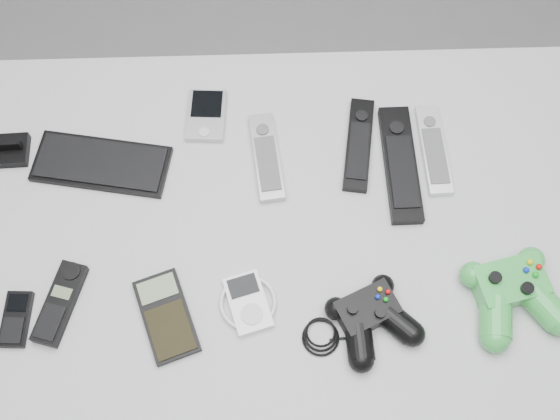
{
  "coord_description": "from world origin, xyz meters",
  "views": [
    {
      "loc": [
        -0.1,
        -0.38,
        1.86
      ],
      "look_at": [
        -0.08,
        0.1,
        0.81
      ],
      "focal_mm": 42.0,
      "sensor_mm": 36.0,
      "label": 1
    }
  ],
  "objects_px": {
    "remote_silver_b": "(433,149)",
    "controller_black": "(371,317)",
    "mp3_player": "(248,303)",
    "remote_silver_a": "(266,157)",
    "remote_black_b": "(400,163)",
    "controller_green": "(514,292)",
    "pda_keyboard": "(101,164)",
    "cordless_handset": "(60,303)",
    "mobile_phone": "(16,319)",
    "remote_black_a": "(359,144)",
    "desk": "(288,240)",
    "pda": "(206,115)",
    "calculator": "(166,316)"
  },
  "relations": [
    {
      "from": "remote_silver_b",
      "to": "controller_black",
      "type": "xyz_separation_m",
      "value": [
        -0.15,
        -0.32,
        0.01
      ]
    },
    {
      "from": "remote_silver_b",
      "to": "mp3_player",
      "type": "xyz_separation_m",
      "value": [
        -0.35,
        -0.28,
        -0.0
      ]
    },
    {
      "from": "remote_silver_a",
      "to": "controller_black",
      "type": "distance_m",
      "value": 0.35
    },
    {
      "from": "remote_black_b",
      "to": "controller_black",
      "type": "bearing_deg",
      "value": -106.29
    },
    {
      "from": "controller_green",
      "to": "pda_keyboard",
      "type": "bearing_deg",
      "value": 146.21
    },
    {
      "from": "remote_silver_b",
      "to": "cordless_handset",
      "type": "distance_m",
      "value": 0.72
    },
    {
      "from": "mp3_player",
      "to": "mobile_phone",
      "type": "bearing_deg",
      "value": 166.47
    },
    {
      "from": "remote_black_a",
      "to": "mp3_player",
      "type": "bearing_deg",
      "value": -116.0
    },
    {
      "from": "remote_silver_a",
      "to": "remote_silver_b",
      "type": "distance_m",
      "value": 0.31
    },
    {
      "from": "remote_black_b",
      "to": "mp3_player",
      "type": "xyz_separation_m",
      "value": [
        -0.28,
        -0.26,
        -0.0
      ]
    },
    {
      "from": "desk",
      "to": "mobile_phone",
      "type": "bearing_deg",
      "value": -161.01
    },
    {
      "from": "remote_black_a",
      "to": "mp3_player",
      "type": "height_order",
      "value": "remote_black_a"
    },
    {
      "from": "remote_black_b",
      "to": "remote_silver_b",
      "type": "height_order",
      "value": "remote_black_b"
    },
    {
      "from": "pda",
      "to": "controller_black",
      "type": "distance_m",
      "value": 0.49
    },
    {
      "from": "desk",
      "to": "cordless_handset",
      "type": "xyz_separation_m",
      "value": [
        -0.39,
        -0.13,
        0.08
      ]
    },
    {
      "from": "mobile_phone",
      "to": "pda_keyboard",
      "type": "bearing_deg",
      "value": 70.73
    },
    {
      "from": "controller_green",
      "to": "remote_silver_a",
      "type": "bearing_deg",
      "value": 132.81
    },
    {
      "from": "controller_black",
      "to": "controller_green",
      "type": "xyz_separation_m",
      "value": [
        0.24,
        0.03,
        0.0
      ]
    },
    {
      "from": "remote_black_a",
      "to": "controller_black",
      "type": "relative_size",
      "value": 0.83
    },
    {
      "from": "remote_silver_a",
      "to": "calculator",
      "type": "xyz_separation_m",
      "value": [
        -0.17,
        -0.3,
        -0.0
      ]
    },
    {
      "from": "desk",
      "to": "remote_silver_b",
      "type": "distance_m",
      "value": 0.32
    },
    {
      "from": "pda_keyboard",
      "to": "remote_silver_b",
      "type": "distance_m",
      "value": 0.62
    },
    {
      "from": "mp3_player",
      "to": "controller_black",
      "type": "distance_m",
      "value": 0.21
    },
    {
      "from": "mp3_player",
      "to": "controller_green",
      "type": "distance_m",
      "value": 0.44
    },
    {
      "from": "remote_silver_b",
      "to": "controller_green",
      "type": "xyz_separation_m",
      "value": [
        0.09,
        -0.28,
        0.02
      ]
    },
    {
      "from": "pda_keyboard",
      "to": "remote_black_b",
      "type": "height_order",
      "value": "remote_black_b"
    },
    {
      "from": "pda_keyboard",
      "to": "remote_black_b",
      "type": "xyz_separation_m",
      "value": [
        0.55,
        -0.02,
        0.0
      ]
    },
    {
      "from": "remote_black_a",
      "to": "mobile_phone",
      "type": "distance_m",
      "value": 0.67
    },
    {
      "from": "remote_black_a",
      "to": "remote_black_b",
      "type": "height_order",
      "value": "remote_black_b"
    },
    {
      "from": "calculator",
      "to": "controller_black",
      "type": "xyz_separation_m",
      "value": [
        0.34,
        -0.02,
        0.02
      ]
    },
    {
      "from": "controller_black",
      "to": "controller_green",
      "type": "distance_m",
      "value": 0.24
    },
    {
      "from": "remote_black_b",
      "to": "calculator",
      "type": "bearing_deg",
      "value": -147.57
    },
    {
      "from": "remote_black_b",
      "to": "cordless_handset",
      "type": "relative_size",
      "value": 1.67
    },
    {
      "from": "remote_silver_a",
      "to": "cordless_handset",
      "type": "xyz_separation_m",
      "value": [
        -0.35,
        -0.27,
        0.0
      ]
    },
    {
      "from": "pda",
      "to": "mp3_player",
      "type": "xyz_separation_m",
      "value": [
        0.08,
        -0.37,
        0.0
      ]
    },
    {
      "from": "desk",
      "to": "cordless_handset",
      "type": "height_order",
      "value": "cordless_handset"
    },
    {
      "from": "desk",
      "to": "remote_black_b",
      "type": "distance_m",
      "value": 0.25
    },
    {
      "from": "remote_black_b",
      "to": "controller_black",
      "type": "xyz_separation_m",
      "value": [
        -0.08,
        -0.29,
        0.01
      ]
    },
    {
      "from": "remote_black_b",
      "to": "pda",
      "type": "bearing_deg",
      "value": 161.26
    },
    {
      "from": "remote_silver_a",
      "to": "controller_black",
      "type": "bearing_deg",
      "value": -68.45
    },
    {
      "from": "pda_keyboard",
      "to": "pda",
      "type": "relative_size",
      "value": 2.22
    },
    {
      "from": "pda",
      "to": "remote_silver_b",
      "type": "relative_size",
      "value": 0.6
    },
    {
      "from": "pda_keyboard",
      "to": "pda",
      "type": "xyz_separation_m",
      "value": [
        0.19,
        0.1,
        0.0
      ]
    },
    {
      "from": "pda",
      "to": "mp3_player",
      "type": "relative_size",
      "value": 1.09
    },
    {
      "from": "desk",
      "to": "remote_black_b",
      "type": "height_order",
      "value": "remote_black_b"
    },
    {
      "from": "remote_black_a",
      "to": "desk",
      "type": "bearing_deg",
      "value": -121.79
    },
    {
      "from": "remote_black_a",
      "to": "cordless_handset",
      "type": "distance_m",
      "value": 0.6
    },
    {
      "from": "calculator",
      "to": "pda_keyboard",
      "type": "bearing_deg",
      "value": 95.21
    },
    {
      "from": "pda_keyboard",
      "to": "calculator",
      "type": "height_order",
      "value": "same"
    },
    {
      "from": "remote_black_b",
      "to": "remote_silver_b",
      "type": "distance_m",
      "value": 0.07
    }
  ]
}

